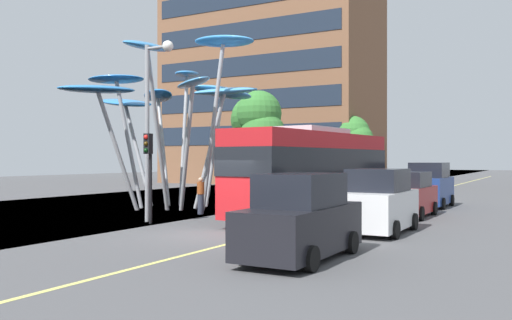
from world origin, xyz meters
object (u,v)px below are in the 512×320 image
at_px(traffic_light_opposite, 319,157).
at_px(car_parked_far, 408,195).
at_px(car_parked_mid, 378,203).
at_px(leaf_sculpture, 168,91).
at_px(traffic_light_kerb_far, 229,156).
at_px(traffic_light_island_mid, 271,157).
at_px(red_bus, 313,169).
at_px(street_lamp, 153,107).
at_px(car_parked_near, 301,219).
at_px(car_side_street, 429,186).
at_px(pedestrian, 201,196).
at_px(traffic_light_kerb_near, 149,158).

xyz_separation_m(traffic_light_opposite, car_parked_far, (7.89, -8.84, -1.75)).
bearing_deg(car_parked_mid, leaf_sculpture, 161.87).
relative_size(leaf_sculpture, traffic_light_kerb_far, 2.95).
bearing_deg(traffic_light_island_mid, traffic_light_kerb_far, -95.79).
bearing_deg(red_bus, street_lamp, -140.21).
distance_m(car_parked_near, car_side_street, 17.09).
bearing_deg(car_side_street, traffic_light_island_mid, -154.54).
height_order(leaf_sculpture, pedestrian, leaf_sculpture).
distance_m(red_bus, car_parked_near, 9.46).
distance_m(traffic_light_kerb_near, traffic_light_kerb_far, 5.90).
xyz_separation_m(traffic_light_kerb_near, car_parked_mid, (8.59, 1.90, -1.54)).
bearing_deg(pedestrian, car_parked_far, 22.39).
distance_m(traffic_light_island_mid, car_parked_mid, 11.29).
height_order(red_bus, traffic_light_kerb_far, red_bus).
bearing_deg(red_bus, car_side_street, 69.33).
xyz_separation_m(traffic_light_kerb_far, car_parked_mid, (8.54, -4.00, -1.68)).
bearing_deg(street_lamp, traffic_light_opposite, 87.86).
distance_m(leaf_sculpture, car_parked_far, 13.14).
xyz_separation_m(traffic_light_kerb_far, traffic_light_opposite, (0.30, 10.56, -0.02)).
distance_m(traffic_light_kerb_far, car_side_street, 10.91).
xyz_separation_m(traffic_light_kerb_near, car_parked_near, (8.30, -3.94, -1.56)).
distance_m(red_bus, car_side_street, 8.96).
bearing_deg(traffic_light_opposite, car_parked_mid, -60.49).
height_order(traffic_light_kerb_near, car_side_street, traffic_light_kerb_near).
bearing_deg(street_lamp, car_side_street, 56.69).
xyz_separation_m(leaf_sculpture, car_parked_far, (11.96, 1.68, -5.17)).
xyz_separation_m(traffic_light_opposite, pedestrian, (-0.72, -12.39, -1.84)).
bearing_deg(leaf_sculpture, pedestrian, -29.05).
height_order(traffic_light_island_mid, traffic_light_opposite, traffic_light_opposite).
bearing_deg(car_parked_near, red_bus, 111.20).
bearing_deg(traffic_light_kerb_far, street_lamp, -93.19).
bearing_deg(traffic_light_island_mid, street_lamp, -94.24).
bearing_deg(traffic_light_opposite, leaf_sculpture, -111.13).
xyz_separation_m(street_lamp, pedestrian, (-0.12, 3.53, -3.76)).
height_order(red_bus, car_parked_mid, red_bus).
relative_size(red_bus, traffic_light_island_mid, 2.89).
relative_size(traffic_light_kerb_near, street_lamp, 0.49).
distance_m(traffic_light_opposite, car_parked_far, 11.98).
relative_size(traffic_light_kerb_far, car_parked_far, 0.84).
distance_m(traffic_light_kerb_far, pedestrian, 2.64).
height_order(traffic_light_kerb_far, car_side_street, traffic_light_kerb_far).
relative_size(car_parked_mid, car_side_street, 0.97).
relative_size(car_parked_near, car_parked_far, 0.99).
distance_m(traffic_light_kerb_near, car_parked_near, 9.32).
distance_m(traffic_light_island_mid, street_lamp, 9.22).
height_order(leaf_sculpture, car_parked_near, leaf_sculpture).
xyz_separation_m(traffic_light_kerb_near, pedestrian, (-0.37, 4.06, -1.71)).
bearing_deg(traffic_light_kerb_near, traffic_light_island_mid, 87.46).
distance_m(traffic_light_kerb_near, car_side_street, 15.49).
height_order(leaf_sculpture, car_parked_far, leaf_sculpture).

